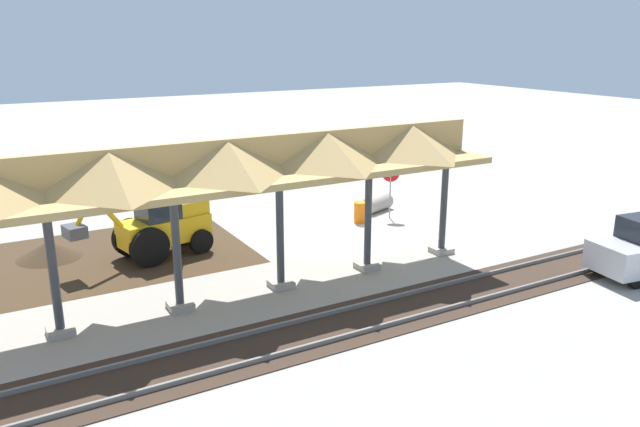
{
  "coord_description": "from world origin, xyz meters",
  "views": [
    {
      "loc": [
        13.4,
        21.1,
        7.78
      ],
      "look_at": [
        2.77,
        2.49,
        1.6
      ],
      "focal_mm": 35.0,
      "sensor_mm": 36.0,
      "label": 1
    }
  ],
  "objects_px": {
    "concrete_pipe": "(377,203)",
    "traffic_barrel": "(360,212)",
    "stop_sign": "(391,180)",
    "backhoe": "(160,222)"
  },
  "relations": [
    {
      "from": "concrete_pipe",
      "to": "traffic_barrel",
      "type": "height_order",
      "value": "traffic_barrel"
    },
    {
      "from": "stop_sign",
      "to": "traffic_barrel",
      "type": "height_order",
      "value": "stop_sign"
    },
    {
      "from": "concrete_pipe",
      "to": "traffic_barrel",
      "type": "relative_size",
      "value": 1.92
    },
    {
      "from": "backhoe",
      "to": "concrete_pipe",
      "type": "distance_m",
      "value": 10.31
    },
    {
      "from": "stop_sign",
      "to": "traffic_barrel",
      "type": "bearing_deg",
      "value": -1.73
    },
    {
      "from": "backhoe",
      "to": "traffic_barrel",
      "type": "xyz_separation_m",
      "value": [
        -8.57,
        0.07,
        -0.82
      ]
    },
    {
      "from": "stop_sign",
      "to": "concrete_pipe",
      "type": "xyz_separation_m",
      "value": [
        -0.15,
        -1.16,
        -1.36
      ]
    },
    {
      "from": "stop_sign",
      "to": "concrete_pipe",
      "type": "bearing_deg",
      "value": -97.17
    },
    {
      "from": "backhoe",
      "to": "traffic_barrel",
      "type": "height_order",
      "value": "backhoe"
    },
    {
      "from": "concrete_pipe",
      "to": "stop_sign",
      "type": "bearing_deg",
      "value": 82.83
    }
  ]
}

